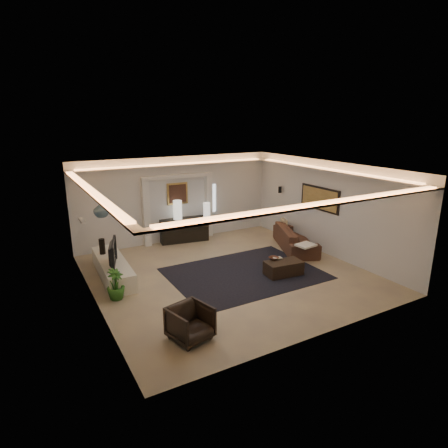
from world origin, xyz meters
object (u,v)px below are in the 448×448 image
coffee_table (283,268)px  console (184,230)px  sofa (295,238)px  armchair (190,323)px

coffee_table → console: bearing=112.3°
sofa → coffee_table: bearing=156.3°
sofa → coffee_table: (-1.69, -1.54, -0.14)m
sofa → armchair: (-5.17, -3.12, -0.01)m
console → coffee_table: 4.21m
console → coffee_table: (1.16, -4.04, -0.20)m
coffee_table → armchair: size_ratio=1.32×
console → coffee_table: bearing=-65.1°
console → sofa: bearing=-32.4°
sofa → coffee_table: size_ratio=2.42×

